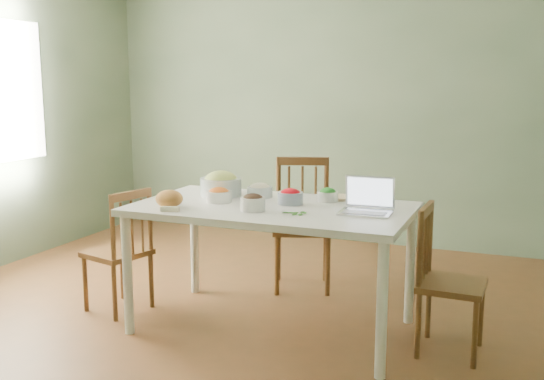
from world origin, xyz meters
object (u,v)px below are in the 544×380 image
at_px(bowl_squash, 221,184).
at_px(bread_boule, 169,199).
at_px(chair_left, 117,250).
at_px(laptop, 366,196).
at_px(chair_right, 452,281).
at_px(dining_table, 272,268).
at_px(chair_far, 302,225).

bearing_deg(bowl_squash, bread_boule, -103.10).
xyz_separation_m(bread_boule, bowl_squash, (0.11, 0.49, 0.03)).
xyz_separation_m(chair_left, bowl_squash, (0.67, 0.29, 0.46)).
height_order(bread_boule, laptop, laptop).
relative_size(chair_right, laptop, 2.90).
relative_size(chair_right, bread_boule, 5.15).
relative_size(chair_left, chair_right, 0.99).
xyz_separation_m(chair_right, bread_boule, (-1.68, -0.35, 0.43)).
bearing_deg(laptop, dining_table, 176.01).
bearing_deg(laptop, chair_far, 127.13).
bearing_deg(chair_right, chair_far, 58.72).
relative_size(dining_table, chair_right, 1.98).
distance_m(bread_boule, laptop, 1.21).
xyz_separation_m(dining_table, laptop, (0.61, -0.02, 0.51)).
height_order(chair_far, bread_boule, chair_far).
bearing_deg(bread_boule, dining_table, 27.30).
distance_m(dining_table, chair_right, 1.12).
xyz_separation_m(dining_table, chair_far, (-0.09, 0.83, 0.09)).
distance_m(chair_right, bowl_squash, 1.64).
relative_size(dining_table, chair_far, 1.74).
xyz_separation_m(chair_right, bowl_squash, (-1.57, 0.14, 0.46)).
xyz_separation_m(chair_far, chair_right, (1.20, -0.78, -0.06)).
relative_size(bread_boule, laptop, 0.56).
xyz_separation_m(chair_far, bread_boule, (-0.48, -1.13, 0.37)).
height_order(chair_left, bowl_squash, bowl_squash).
height_order(chair_left, laptop, laptop).
bearing_deg(bowl_squash, dining_table, -22.82).
height_order(dining_table, chair_far, chair_far).
distance_m(chair_far, chair_right, 1.43).
relative_size(chair_left, bowl_squash, 3.07).
bearing_deg(laptop, bowl_squash, 166.61).
distance_m(chair_right, bread_boule, 1.77).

